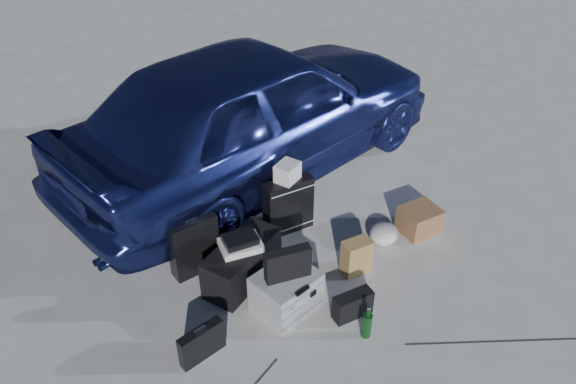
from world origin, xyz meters
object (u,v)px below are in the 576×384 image
Objects in this scene: green_bottle at (367,322)px; suitcase_left at (194,246)px; pelican_case at (286,292)px; suitcase_right at (288,205)px; cardboard_box at (419,220)px; duffel_bag at (242,263)px; briefcase at (202,343)px; car at (255,109)px.

suitcase_left is at bearing 114.98° from green_bottle.
suitcase_right reaches higher than pelican_case.
suitcase_right is at bearing 140.92° from cardboard_box.
green_bottle is (0.43, -1.15, -0.04)m from duffel_bag.
briefcase is 1.32m from green_bottle.
suitcase_right is at bearing 77.29° from green_bottle.
briefcase is at bearing -141.80° from suitcase_right.
car reaches higher than duffel_bag.
cardboard_box is (2.51, 0.03, -0.01)m from briefcase.
duffel_bag is at bearing -52.15° from suitcase_left.
pelican_case is 1.69m from cardboard_box.
car reaches higher than briefcase.
cardboard_box is at bearing 25.80° from green_bottle.
cardboard_box is (1.02, -0.83, -0.16)m from suitcase_right.
suitcase_right reaches higher than green_bottle.
car is 2.28m from pelican_case.
car is at bearing 79.20° from suitcase_right.
green_bottle is (-0.33, -1.48, -0.13)m from suitcase_right.
suitcase_right is 1.62× the size of cardboard_box.
green_bottle is (-1.35, -0.65, 0.02)m from cardboard_box.
suitcase_left is at bearing 157.21° from cardboard_box.
duffel_bag is (0.73, 0.53, 0.05)m from briefcase.
green_bottle is (0.71, -1.52, -0.13)m from suitcase_left.
suitcase_left reaches higher than briefcase.
cardboard_box is at bearing -168.63° from car.
suitcase_right is (1.04, -0.04, 0.00)m from suitcase_left.
suitcase_left reaches higher than pelican_case.
cardboard_box is (1.79, -0.50, -0.06)m from duffel_bag.
car is 5.83× the size of duffel_bag.
cardboard_box is 1.13× the size of green_bottle.
green_bottle is at bearing -69.42° from pelican_case.
briefcase is 1.01m from suitcase_left.
green_bottle is at bearing -154.20° from cardboard_box.
suitcase_right reaches higher than duffel_bag.
suitcase_left is 0.99× the size of suitcase_right.
suitcase_right reaches higher than briefcase.
suitcase_right is 0.74× the size of duffel_bag.
cardboard_box is at bearing -30.60° from suitcase_right.
pelican_case is 0.53m from duffel_bag.
cardboard_box is at bearing -4.08° from briefcase.
suitcase_left is (-0.37, 0.88, 0.11)m from pelican_case.
duffel_bag is at bearing 94.13° from pelican_case.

